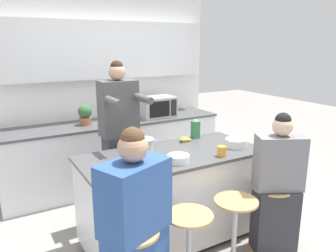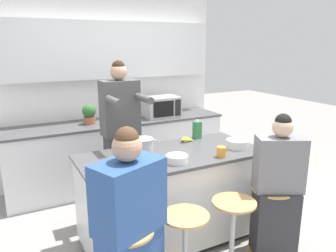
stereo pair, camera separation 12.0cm
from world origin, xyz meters
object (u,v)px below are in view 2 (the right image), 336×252
at_px(kitchen_island, 172,196).
at_px(microwave, 161,107).
at_px(person_seated_near, 277,194).
at_px(banana_bunch, 186,139).
at_px(bar_stool_rightmost, 271,218).
at_px(potted_plant, 89,114).
at_px(bar_stool_center_left, 185,249).
at_px(bar_stool_center_right, 232,233).
at_px(coffee_cup_near, 221,152).
at_px(person_wrapped_blanket, 130,229).
at_px(cooking_pot, 142,146).
at_px(fruit_bowl, 237,144).
at_px(coffee_cup_far, 150,165).
at_px(person_cooking, 121,144).
at_px(juice_carton, 197,130).

bearing_deg(kitchen_island, microwave, 67.15).
xyz_separation_m(person_seated_near, banana_bunch, (-0.40, 0.92, 0.32)).
relative_size(bar_stool_rightmost, potted_plant, 2.50).
relative_size(bar_stool_center_left, bar_stool_rightmost, 1.00).
height_order(bar_stool_center_right, person_seated_near, person_seated_near).
xyz_separation_m(bar_stool_center_right, coffee_cup_near, (0.12, 0.36, 0.60)).
bearing_deg(potted_plant, microwave, -2.50).
height_order(person_wrapped_blanket, person_seated_near, person_wrapped_blanket).
bearing_deg(kitchen_island, cooking_pot, 157.69).
height_order(person_seated_near, coffee_cup_near, person_seated_near).
bearing_deg(person_wrapped_blanket, bar_stool_rightmost, -20.36).
bearing_deg(bar_stool_rightmost, fruit_bowl, 95.02).
bearing_deg(coffee_cup_far, kitchen_island, 39.78).
bearing_deg(fruit_bowl, coffee_cup_near, -154.35).
bearing_deg(person_wrapped_blanket, cooking_pot, 38.68).
bearing_deg(bar_stool_center_right, banana_bunch, 85.20).
distance_m(bar_stool_rightmost, coffee_cup_near, 0.77).
distance_m(bar_stool_center_right, bar_stool_rightmost, 0.47).
height_order(bar_stool_rightmost, fruit_bowl, fruit_bowl).
relative_size(bar_stool_center_left, cooking_pot, 2.18).
height_order(bar_stool_center_right, bar_stool_rightmost, same).
height_order(bar_stool_rightmost, person_cooking, person_cooking).
relative_size(bar_stool_center_left, person_seated_near, 0.48).
relative_size(bar_stool_center_left, coffee_cup_far, 6.29).
distance_m(coffee_cup_near, potted_plant, 1.97).
relative_size(bar_stool_rightmost, coffee_cup_far, 6.29).
distance_m(bar_stool_center_right, microwave, 2.28).
xyz_separation_m(person_cooking, microwave, (0.91, 0.88, 0.18)).
distance_m(person_seated_near, coffee_cup_far, 1.18).
bearing_deg(bar_stool_center_left, person_seated_near, -0.06).
bearing_deg(juice_carton, bar_stool_center_right, -104.56).
xyz_separation_m(bar_stool_center_right, juice_carton, (0.25, 0.98, 0.65)).
bearing_deg(potted_plant, juice_carton, -53.82).
xyz_separation_m(person_cooking, coffee_cup_far, (-0.07, -0.90, 0.08)).
bearing_deg(person_seated_near, coffee_cup_near, 162.04).
relative_size(bar_stool_center_right, person_seated_near, 0.48).
xyz_separation_m(person_seated_near, potted_plant, (-1.10, 2.18, 0.43)).
relative_size(fruit_bowl, coffee_cup_far, 2.13).
bearing_deg(potted_plant, bar_stool_rightmost, -63.10).
relative_size(coffee_cup_far, microwave, 0.21).
xyz_separation_m(bar_stool_center_left, fruit_bowl, (0.89, 0.51, 0.59)).
height_order(bar_stool_center_right, cooking_pot, cooking_pot).
relative_size(bar_stool_rightmost, coffee_cup_near, 5.56).
relative_size(kitchen_island, bar_stool_center_right, 2.72).
bearing_deg(bar_stool_rightmost, banana_bunch, 113.63).
bearing_deg(microwave, cooking_pot, -122.65).
bearing_deg(juice_carton, cooking_pot, -163.47).
distance_m(person_cooking, fruit_bowl, 1.21).
xyz_separation_m(coffee_cup_near, microwave, (0.27, 1.77, 0.10)).
bearing_deg(kitchen_island, person_wrapped_blanket, -136.39).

